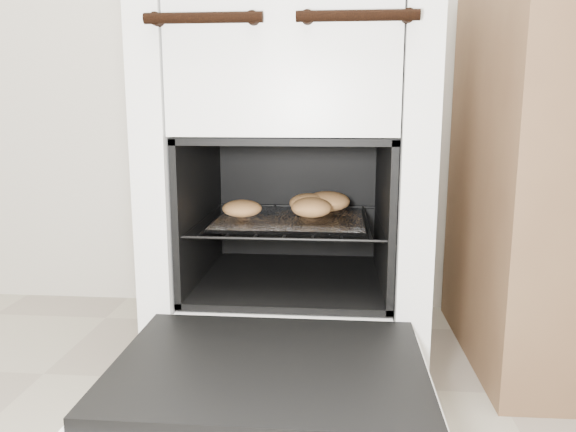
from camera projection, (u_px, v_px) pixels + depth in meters
name	position (u px, v px, depth m)	size (l,w,h in m)	color
stove	(293.00, 185.00, 1.29)	(0.56, 0.62, 0.85)	white
oven_door	(269.00, 372.00, 0.87)	(0.50, 0.39, 0.04)	black
oven_rack	(291.00, 220.00, 1.24)	(0.40, 0.39, 0.01)	black
foil_sheet	(290.00, 219.00, 1.22)	(0.31, 0.28, 0.01)	silver
baked_rolls	(304.00, 204.00, 1.26)	(0.31, 0.21, 0.05)	#B9814A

